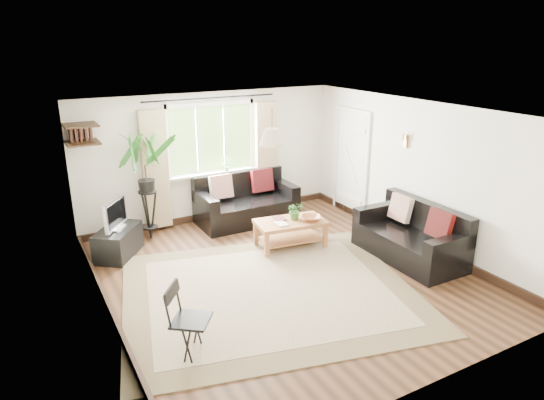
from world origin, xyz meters
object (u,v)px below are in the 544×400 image
coffee_table (290,234)px  folding_chair (191,321)px  sofa_right (410,234)px  tv_stand (118,242)px  sofa_back (246,200)px  palm_stand (147,187)px

coffee_table → folding_chair: 3.13m
sofa_right → folding_chair: bearing=-79.6°
tv_stand → folding_chair: bearing=-140.2°
sofa_back → sofa_right: size_ratio=1.04×
tv_stand → sofa_back: bearing=-44.6°
sofa_back → folding_chair: bearing=-124.5°
coffee_table → palm_stand: palm_stand is taller
sofa_right → palm_stand: size_ratio=0.95×
coffee_table → tv_stand: tv_stand is taller
coffee_table → folding_chair: size_ratio=1.37×
folding_chair → sofa_back: bearing=2.9°
sofa_back → sofa_right: bearing=-60.1°
sofa_right → palm_stand: bearing=-129.2°
sofa_right → tv_stand: sofa_right is taller
tv_stand → folding_chair: size_ratio=1.04×
tv_stand → palm_stand: 1.05m
sofa_back → coffee_table: bearing=-84.9°
sofa_back → folding_chair: (-2.31, -3.35, -0.02)m
folding_chair → tv_stand: bearing=40.2°
sofa_back → palm_stand: (-1.81, 0.10, 0.50)m
palm_stand → folding_chair: (-0.49, -3.45, -0.52)m
sofa_back → folding_chair: 4.07m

